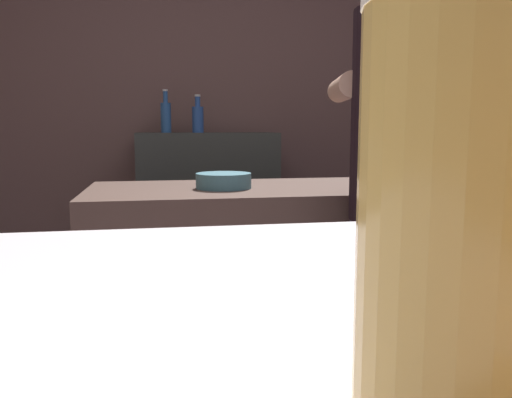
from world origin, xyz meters
The scene contains 10 objects.
wall_back centered at (0.00, 2.20, 1.35)m, with size 5.20×0.10×2.70m, color brown.
prep_counter centered at (0.35, 0.66, 0.46)m, with size 2.10×0.60×0.92m, color #4B362E.
back_shelf centered at (-0.16, 1.92, 0.55)m, with size 0.84×0.36×1.10m, color #383D39.
bartender centered at (0.30, 0.21, 0.98)m, with size 0.48×0.54×1.70m.
knife_block centered at (0.74, 0.66, 1.02)m, with size 0.10×0.08×0.27m.
mixing_bowl centered at (-0.20, 0.64, 0.94)m, with size 0.20×0.20×0.06m, color teal.
chefs_knife centered at (0.58, 0.61, 0.92)m, with size 0.24×0.03×0.01m, color silver.
pint_glass_near centered at (-0.33, -1.12, 1.12)m, with size 0.08×0.08×0.14m.
bottle_soy centered at (-0.21, 1.92, 1.19)m, with size 0.07×0.07×0.23m.
bottle_hot_sauce centered at (-0.40, 1.94, 1.20)m, with size 0.06×0.06×0.25m.
Camera 1 is at (-0.42, -1.25, 1.14)m, focal length 36.51 mm.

